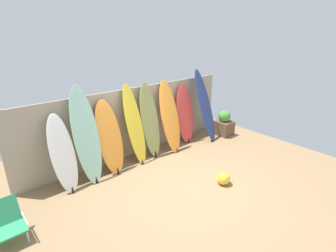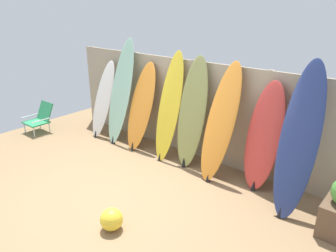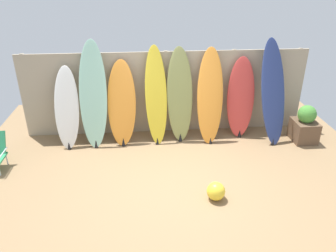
{
  "view_description": "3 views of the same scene",
  "coord_description": "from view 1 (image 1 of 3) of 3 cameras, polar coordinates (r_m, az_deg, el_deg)",
  "views": [
    {
      "loc": [
        -3.54,
        -3.47,
        3.22
      ],
      "look_at": [
        0.12,
        0.78,
        1.1
      ],
      "focal_mm": 28.0,
      "sensor_mm": 36.0,
      "label": 1
    },
    {
      "loc": [
        3.4,
        -2.74,
        2.76
      ],
      "look_at": [
        0.3,
        0.96,
        0.93
      ],
      "focal_mm": 35.0,
      "sensor_mm": 36.0,
      "label": 2
    },
    {
      "loc": [
        -0.54,
        -4.65,
        3.36
      ],
      "look_at": [
        -0.1,
        0.41,
        0.88
      ],
      "focal_mm": 35.0,
      "sensor_mm": 36.0,
      "label": 3
    }
  ],
  "objects": [
    {
      "name": "ground",
      "position": [
        5.91,
        4.16,
        -12.38
      ],
      "size": [
        7.68,
        7.68,
        0.0
      ],
      "primitive_type": "plane",
      "color": "#8E704C"
    },
    {
      "name": "fence_back",
      "position": [
        6.92,
        -7.39,
        0.93
      ],
      "size": [
        6.08,
        0.11,
        1.8
      ],
      "color": "tan",
      "rests_on": "ground"
    },
    {
      "name": "surfboard_white_0",
      "position": [
        5.79,
        -21.93,
        -5.7
      ],
      "size": [
        0.51,
        0.66,
        1.61
      ],
      "color": "white",
      "rests_on": "ground"
    },
    {
      "name": "surfboard_seafoam_1",
      "position": [
        5.88,
        -17.4,
        -2.06
      ],
      "size": [
        0.58,
        0.69,
        2.11
      ],
      "color": "#9ED6BC",
      "rests_on": "ground"
    },
    {
      "name": "surfboard_orange_2",
      "position": [
        6.18,
        -12.58,
        -2.48
      ],
      "size": [
        0.62,
        0.68,
        1.7
      ],
      "color": "orange",
      "rests_on": "ground"
    },
    {
      "name": "surfboard_yellow_3",
      "position": [
        6.48,
        -7.28,
        0.18
      ],
      "size": [
        0.48,
        0.66,
        1.97
      ],
      "color": "yellow",
      "rests_on": "ground"
    },
    {
      "name": "surfboard_olive_4",
      "position": [
        6.76,
        -3.93,
        1.12
      ],
      "size": [
        0.55,
        0.52,
        1.94
      ],
      "color": "olive",
      "rests_on": "ground"
    },
    {
      "name": "surfboard_orange_5",
      "position": [
        7.08,
        0.41,
        1.99
      ],
      "size": [
        0.61,
        0.76,
        1.91
      ],
      "color": "orange",
      "rests_on": "ground"
    },
    {
      "name": "surfboard_red_6",
      "position": [
        7.65,
        3.73,
        2.54
      ],
      "size": [
        0.63,
        0.51,
        1.7
      ],
      "color": "#D13D38",
      "rests_on": "ground"
    },
    {
      "name": "surfboard_navy_7",
      "position": [
        7.85,
        8.08,
        4.33
      ],
      "size": [
        0.59,
        0.88,
        2.09
      ],
      "color": "navy",
      "rests_on": "ground"
    },
    {
      "name": "beach_chair",
      "position": [
        5.12,
        -31.72,
        -17.31
      ],
      "size": [
        0.5,
        0.57,
        0.64
      ],
      "rotation": [
        0.0,
        0.0,
        -0.37
      ],
      "color": "silver",
      "rests_on": "ground"
    },
    {
      "name": "planter_box",
      "position": [
        8.47,
        12.05,
        0.41
      ],
      "size": [
        0.47,
        0.54,
        0.79
      ],
      "color": "brown",
      "rests_on": "ground"
    },
    {
      "name": "beach_ball",
      "position": [
        5.93,
        11.94,
        -11.0
      ],
      "size": [
        0.3,
        0.3,
        0.3
      ],
      "primitive_type": "sphere",
      "color": "yellow",
      "rests_on": "ground"
    }
  ]
}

